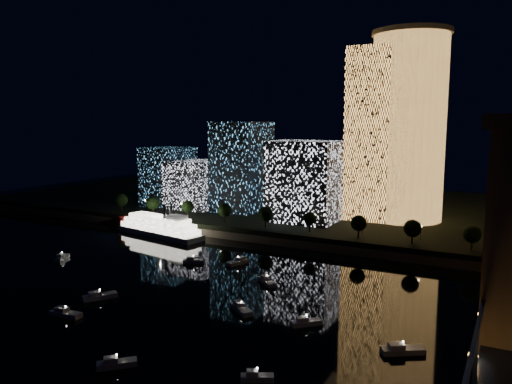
% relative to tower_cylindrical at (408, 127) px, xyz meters
% --- Properties ---
extents(ground, '(520.00, 520.00, 0.00)m').
position_rel_tower_cylindrical_xyz_m(ground, '(-17.97, -132.89, -46.58)').
color(ground, black).
rests_on(ground, ground).
extents(far_bank, '(420.00, 160.00, 5.00)m').
position_rel_tower_cylindrical_xyz_m(far_bank, '(-17.97, 27.11, -44.08)').
color(far_bank, black).
rests_on(far_bank, ground).
extents(seawall, '(420.00, 6.00, 3.00)m').
position_rel_tower_cylindrical_xyz_m(seawall, '(-17.97, -50.89, -45.08)').
color(seawall, '#6B5E4C').
rests_on(seawall, ground).
extents(tower_cylindrical, '(34.00, 34.00, 82.92)m').
position_rel_tower_cylindrical_xyz_m(tower_cylindrical, '(0.00, 0.00, 0.00)').
color(tower_cylindrical, '#ECA04B').
rests_on(tower_cylindrical, far_bank).
extents(tower_rectangular, '(23.94, 23.94, 76.17)m').
position_rel_tower_cylindrical_xyz_m(tower_rectangular, '(-12.73, -3.21, -3.50)').
color(tower_rectangular, '#ECA04B').
rests_on(tower_rectangular, far_bank).
extents(midrise_blocks, '(105.83, 37.39, 43.87)m').
position_rel_tower_cylindrical_xyz_m(midrise_blocks, '(-77.60, -18.23, -23.80)').
color(midrise_blocks, white).
rests_on(midrise_blocks, far_bank).
extents(riverboat, '(49.28, 18.23, 14.56)m').
position_rel_tower_cylindrical_xyz_m(riverboat, '(-93.35, -60.70, -42.85)').
color(riverboat, silver).
rests_on(riverboat, ground).
extents(motorboats, '(130.25, 83.06, 2.78)m').
position_rel_tower_cylindrical_xyz_m(motorboats, '(-29.15, -120.04, -45.77)').
color(motorboats, silver).
rests_on(motorboats, ground).
extents(esplanade_trees, '(166.36, 6.60, 8.80)m').
position_rel_tower_cylindrical_xyz_m(esplanade_trees, '(-49.58, -44.89, -36.11)').
color(esplanade_trees, black).
rests_on(esplanade_trees, far_bank).
extents(street_lamps, '(132.70, 0.70, 5.65)m').
position_rel_tower_cylindrical_xyz_m(street_lamps, '(-51.97, -38.89, -37.56)').
color(street_lamps, black).
rests_on(street_lamps, far_bank).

